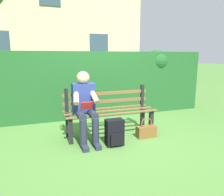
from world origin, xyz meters
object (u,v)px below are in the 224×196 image
person_seated (85,104)px  park_bench (109,111)px  backpack (114,133)px  handbag (146,131)px

person_seated → park_bench: bearing=-160.6°
park_bench → backpack: 0.59m
park_bench → backpack: size_ratio=3.80×
person_seated → handbag: bearing=168.2°
person_seated → backpack: size_ratio=2.72×
person_seated → backpack: (-0.40, 0.37, -0.43)m
person_seated → handbag: (-1.07, 0.22, -0.53)m
person_seated → backpack: person_seated is taller
handbag → backpack: bearing=12.0°
park_bench → handbag: size_ratio=4.58×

